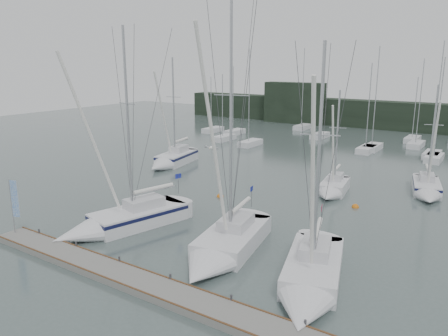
# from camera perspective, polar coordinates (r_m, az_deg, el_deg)

# --- Properties ---
(ground) EXTENTS (160.00, 160.00, 0.00)m
(ground) POSITION_cam_1_polar(r_m,az_deg,el_deg) (29.22, -4.81, -10.78)
(ground) COLOR #4C5C59
(ground) RESTS_ON ground
(dock) EXTENTS (24.00, 2.00, 0.40)m
(dock) POSITION_cam_1_polar(r_m,az_deg,el_deg) (25.82, -11.90, -14.05)
(dock) COLOR slate
(dock) RESTS_ON ground
(far_treeline) EXTENTS (90.00, 4.00, 5.00)m
(far_treeline) POSITION_cam_1_polar(r_m,az_deg,el_deg) (84.95, 22.12, 6.29)
(far_treeline) COLOR black
(far_treeline) RESTS_ON ground
(far_building_left) EXTENTS (12.00, 3.00, 8.00)m
(far_building_left) POSITION_cam_1_polar(r_m,az_deg,el_deg) (89.04, 9.16, 8.40)
(far_building_left) COLOR black
(far_building_left) RESTS_ON ground
(mast_forest) EXTENTS (58.31, 24.06, 14.61)m
(mast_forest) POSITION_cam_1_polar(r_m,az_deg,el_deg) (66.35, 24.29, 2.46)
(mast_forest) COLOR white
(mast_forest) RESTS_ON ground
(sailboat_near_left) EXTENTS (5.58, 10.67, 15.56)m
(sailboat_near_left) POSITION_cam_1_polar(r_m,az_deg,el_deg) (33.12, -13.99, -6.95)
(sailboat_near_left) COLOR white
(sailboat_near_left) RESTS_ON ground
(sailboat_near_center) EXTENTS (5.04, 10.50, 17.19)m
(sailboat_near_center) POSITION_cam_1_polar(r_m,az_deg,el_deg) (27.80, -0.47, -10.76)
(sailboat_near_center) COLOR white
(sailboat_near_center) RESTS_ON ground
(sailboat_near_right) EXTENTS (5.54, 10.21, 14.18)m
(sailboat_near_right) POSITION_cam_1_polar(r_m,az_deg,el_deg) (24.52, 11.10, -14.66)
(sailboat_near_right) COLOR white
(sailboat_near_right) RESTS_ON ground
(sailboat_mid_a) EXTENTS (4.23, 9.11, 13.41)m
(sailboat_mid_a) POSITION_cam_1_polar(r_m,az_deg,el_deg) (52.17, -7.00, 1.00)
(sailboat_mid_a) COLOR white
(sailboat_mid_a) RESTS_ON ground
(sailboat_mid_c) EXTENTS (3.05, 6.37, 10.29)m
(sailboat_mid_c) POSITION_cam_1_polar(r_m,az_deg,el_deg) (41.74, 13.95, -2.76)
(sailboat_mid_c) COLOR white
(sailboat_mid_c) RESTS_ON ground
(sailboat_mid_d) EXTENTS (3.84, 7.54, 10.86)m
(sailboat_mid_d) POSITION_cam_1_polar(r_m,az_deg,el_deg) (44.40, 25.02, -2.67)
(sailboat_mid_d) COLOR white
(sailboat_mid_d) RESTS_ON ground
(buoy_a) EXTENTS (0.63, 0.63, 0.63)m
(buoy_a) POSITION_cam_1_polar(r_m,az_deg,el_deg) (40.14, -0.51, -3.78)
(buoy_a) COLOR orange
(buoy_a) RESTS_ON ground
(buoy_b) EXTENTS (0.62, 0.62, 0.62)m
(buoy_b) POSITION_cam_1_polar(r_m,az_deg,el_deg) (38.97, 16.77, -4.94)
(buoy_b) COLOR orange
(buoy_b) RESTS_ON ground
(dock_banner) EXTENTS (0.57, 0.25, 3.94)m
(dock_banner) POSITION_cam_1_polar(r_m,az_deg,el_deg) (33.39, -25.77, -3.97)
(dock_banner) COLOR #A9ACB2
(dock_banner) RESTS_ON dock
(seagull) EXTENTS (1.07, 0.48, 0.21)m
(seagull) POSITION_cam_1_polar(r_m,az_deg,el_deg) (29.51, -1.63, 2.69)
(seagull) COLOR white
(seagull) RESTS_ON ground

